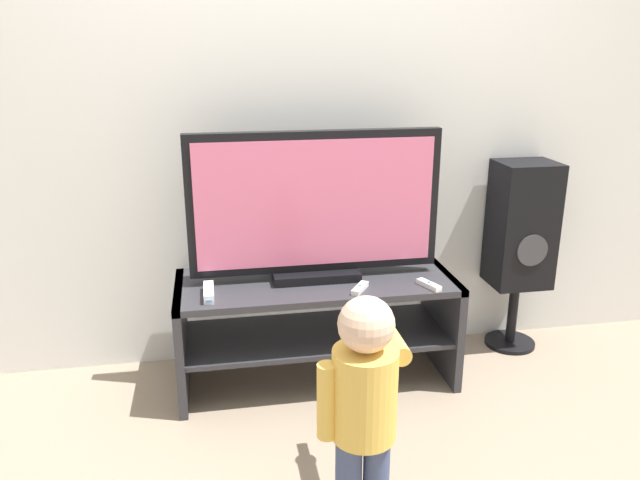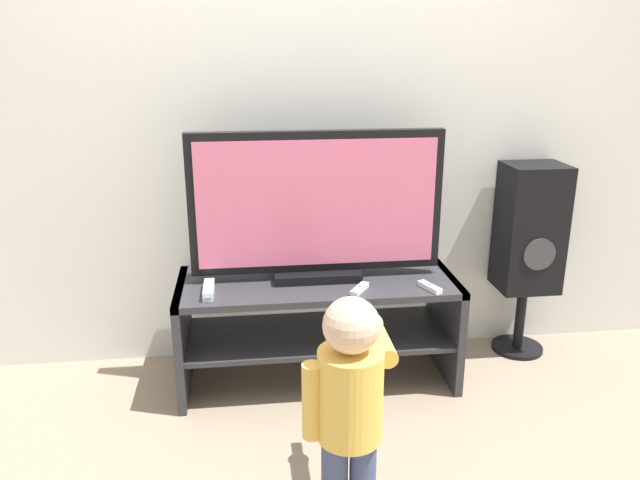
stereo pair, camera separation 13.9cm
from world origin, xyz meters
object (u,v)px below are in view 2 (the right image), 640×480
object	(u,v)px
television	(317,208)
child	(350,395)
remote_primary	(430,287)
game_console	(209,290)
speaker_tower	(529,233)
remote_secondary	(360,289)

from	to	relation	value
television	child	world-z (taller)	television
remote_primary	game_console	bearing A→B (deg)	176.20
remote_primary	speaker_tower	world-z (taller)	speaker_tower
remote_secondary	remote_primary	bearing A→B (deg)	-2.87
television	child	xyz separation A→B (m)	(-0.01, -0.95, -0.35)
television	child	bearing A→B (deg)	-90.32
television	game_console	distance (m)	0.59
television	speaker_tower	distance (m)	1.09
remote_secondary	child	bearing A→B (deg)	-102.53
child	game_console	bearing A→B (deg)	120.31
game_console	remote_secondary	xyz separation A→B (m)	(0.65, -0.05, -0.01)
game_console	speaker_tower	distance (m)	1.58
remote_primary	child	world-z (taller)	child
television	remote_primary	world-z (taller)	television
remote_primary	child	bearing A→B (deg)	-122.49
remote_primary	remote_secondary	bearing A→B (deg)	177.13
game_console	speaker_tower	xyz separation A→B (m)	(1.55, 0.27, 0.11)
television	remote_secondary	world-z (taller)	television
remote_primary	remote_secondary	distance (m)	0.31
remote_secondary	speaker_tower	bearing A→B (deg)	19.49
remote_secondary	speaker_tower	xyz separation A→B (m)	(0.90, 0.32, 0.12)
game_console	child	xyz separation A→B (m)	(0.48, -0.81, -0.04)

